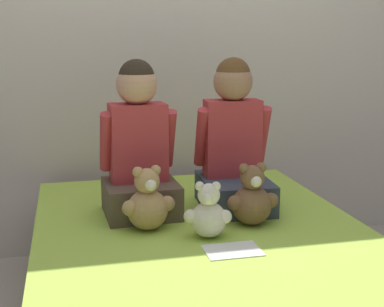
# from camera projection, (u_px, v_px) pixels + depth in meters

# --- Properties ---
(wall_behind_bed) EXTENTS (8.00, 0.06, 2.50)m
(wall_behind_bed) POSITION_uv_depth(u_px,v_px,m) (158.00, 36.00, 3.05)
(wall_behind_bed) COLOR beige
(wall_behind_bed) RESTS_ON ground_plane
(bed) EXTENTS (1.39, 1.91, 0.46)m
(bed) POSITION_uv_depth(u_px,v_px,m) (206.00, 286.00, 2.22)
(bed) COLOR #997F60
(bed) RESTS_ON ground_plane
(child_on_left) EXTENTS (0.34, 0.32, 0.69)m
(child_on_left) POSITION_uv_depth(u_px,v_px,m) (139.00, 148.00, 2.37)
(child_on_left) COLOR brown
(child_on_left) RESTS_ON bed
(child_on_right) EXTENTS (0.35, 0.41, 0.69)m
(child_on_right) POSITION_uv_depth(u_px,v_px,m) (233.00, 147.00, 2.48)
(child_on_right) COLOR #384251
(child_on_right) RESTS_ON bed
(teddy_bear_held_by_left_child) EXTENTS (0.22, 0.17, 0.27)m
(teddy_bear_held_by_left_child) POSITION_uv_depth(u_px,v_px,m) (148.00, 203.00, 2.20)
(teddy_bear_held_by_left_child) COLOR tan
(teddy_bear_held_by_left_child) RESTS_ON bed
(teddy_bear_held_by_right_child) EXTENTS (0.22, 0.17, 0.27)m
(teddy_bear_held_by_right_child) POSITION_uv_depth(u_px,v_px,m) (252.00, 199.00, 2.26)
(teddy_bear_held_by_right_child) COLOR brown
(teddy_bear_held_by_right_child) RESTS_ON bed
(teddy_bear_between_children) EXTENTS (0.19, 0.14, 0.23)m
(teddy_bear_between_children) POSITION_uv_depth(u_px,v_px,m) (208.00, 214.00, 2.11)
(teddy_bear_between_children) COLOR silver
(teddy_bear_between_children) RESTS_ON bed
(sign_card) EXTENTS (0.21, 0.15, 0.00)m
(sign_card) POSITION_uv_depth(u_px,v_px,m) (233.00, 250.00, 1.99)
(sign_card) COLOR white
(sign_card) RESTS_ON bed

